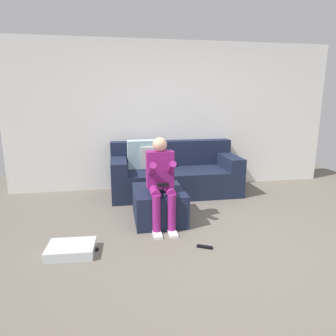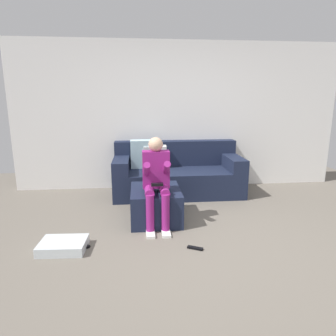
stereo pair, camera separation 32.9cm
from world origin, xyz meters
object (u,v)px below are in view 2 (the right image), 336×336
(ottoman, at_px, (156,204))
(storage_bin, at_px, (63,246))
(couch_sectional, at_px, (176,174))
(remote_by_storage_bin, at_px, (82,245))
(remote_near_ottoman, at_px, (195,248))
(person_seated, at_px, (156,178))

(ottoman, bearing_deg, storage_bin, -144.35)
(ottoman, distance_m, storage_bin, 1.26)
(couch_sectional, relative_size, remote_by_storage_bin, 11.12)
(ottoman, bearing_deg, remote_near_ottoman, -66.58)
(ottoman, relative_size, storage_bin, 1.63)
(remote_by_storage_bin, bearing_deg, couch_sectional, 93.38)
(remote_near_ottoman, height_order, remote_by_storage_bin, same)
(remote_near_ottoman, distance_m, remote_by_storage_bin, 1.21)
(remote_by_storage_bin, bearing_deg, remote_near_ottoman, 29.49)
(person_seated, distance_m, remote_near_ottoman, 0.97)
(remote_near_ottoman, bearing_deg, storage_bin, -157.37)
(couch_sectional, xyz_separation_m, person_seated, (-0.41, -1.30, 0.29))
(storage_bin, relative_size, remote_by_storage_bin, 2.54)
(ottoman, bearing_deg, remote_by_storage_bin, -141.55)
(couch_sectional, distance_m, remote_by_storage_bin, 2.19)
(person_seated, distance_m, remote_by_storage_bin, 1.13)
(storage_bin, bearing_deg, remote_by_storage_bin, 20.31)
(couch_sectional, relative_size, ottoman, 2.70)
(ottoman, xyz_separation_m, person_seated, (0.00, -0.19, 0.41))
(person_seated, height_order, storage_bin, person_seated)
(remote_near_ottoman, xyz_separation_m, remote_by_storage_bin, (-1.20, 0.19, 0.00))
(couch_sectional, bearing_deg, remote_by_storage_bin, -124.94)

